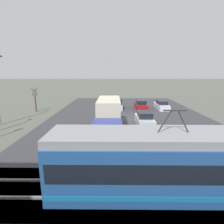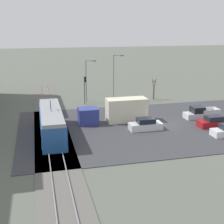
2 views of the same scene
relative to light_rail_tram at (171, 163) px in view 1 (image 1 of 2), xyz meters
The scene contains 10 objects.
ground_plane 15.19m from the light_rail_tram, 87.19° to the right, with size 320.00×320.00×0.00m, color #565B51.
road_surface 15.18m from the light_rail_tram, 87.19° to the right, with size 22.25×38.78×0.08m.
rail_bed 1.78m from the light_rail_tram, ahead, with size 71.92×4.40×0.22m.
light_rail_tram is the anchor object (origin of this frame).
box_truck 10.02m from the light_rail_tram, 69.79° to the right, with size 2.43×9.79×3.34m.
pickup_truck 22.15m from the light_rail_tram, 83.71° to the right, with size 1.90×5.22×1.76m.
sedan_car_0 12.21m from the light_rail_tram, 93.71° to the right, with size 1.84×4.35×1.57m.
sedan_car_1 21.70m from the light_rail_tram, 94.72° to the right, with size 1.85×4.33×1.53m.
sedan_car_2 22.33m from the light_rail_tram, 103.97° to the right, with size 1.73×4.65×1.46m.
street_tree 25.06m from the light_rail_tram, 51.44° to the right, with size 0.94×0.78×3.92m.
Camera 1 is at (2.20, 23.28, 6.22)m, focal length 28.00 mm.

